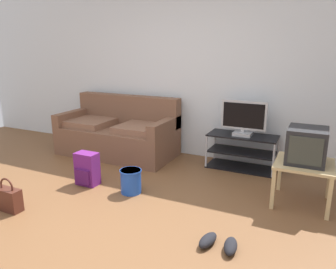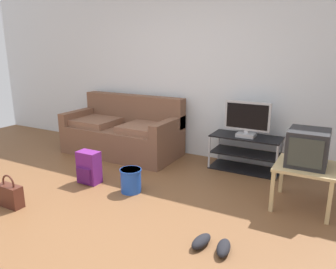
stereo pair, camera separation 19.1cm
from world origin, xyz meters
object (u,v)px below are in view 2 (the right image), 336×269
(tv_stand, at_px, (245,153))
(flat_tv, at_px, (247,120))
(cleaning_bucket, at_px, (131,180))
(sneakers_pair, at_px, (212,245))
(couch, at_px, (124,133))
(handbag, at_px, (10,195))
(crt_tv, at_px, (308,148))
(backpack, at_px, (89,168))
(side_table, at_px, (305,171))

(tv_stand, bearing_deg, flat_tv, -90.00)
(cleaning_bucket, bearing_deg, sneakers_pair, -25.96)
(tv_stand, relative_size, cleaning_bucket, 3.35)
(couch, xyz_separation_m, handbag, (0.02, -2.14, -0.21))
(handbag, distance_m, cleaning_bucket, 1.34)
(crt_tv, xyz_separation_m, handbag, (-2.81, -1.55, -0.54))
(couch, relative_size, crt_tv, 4.22)
(flat_tv, distance_m, handbag, 3.09)
(backpack, height_order, handbag, backpack)
(tv_stand, xyz_separation_m, cleaning_bucket, (-1.00, -1.39, -0.09))
(side_table, relative_size, crt_tv, 1.37)
(side_table, relative_size, sneakers_pair, 1.68)
(flat_tv, height_order, handbag, flat_tv)
(couch, relative_size, sneakers_pair, 5.18)
(sneakers_pair, bearing_deg, side_table, 64.66)
(sneakers_pair, bearing_deg, handbag, -171.90)
(side_table, height_order, sneakers_pair, side_table)
(side_table, distance_m, handbag, 3.21)
(flat_tv, bearing_deg, crt_tv, -41.77)
(flat_tv, relative_size, side_table, 1.04)
(couch, height_order, tv_stand, couch)
(side_table, relative_size, handbag, 1.63)
(flat_tv, xyz_separation_m, handbag, (-1.95, -2.32, -0.60))
(tv_stand, xyz_separation_m, backpack, (-1.63, -1.43, -0.04))
(side_table, height_order, backpack, side_table)
(tv_stand, relative_size, handbag, 2.61)
(handbag, distance_m, sneakers_pair, 2.26)
(tv_stand, relative_size, flat_tv, 1.54)
(tv_stand, bearing_deg, couch, -174.15)
(flat_tv, xyz_separation_m, backpack, (-1.63, -1.40, -0.53))
(tv_stand, distance_m, cleaning_bucket, 1.72)
(tv_stand, relative_size, side_table, 1.60)
(tv_stand, height_order, handbag, tv_stand)
(handbag, relative_size, cleaning_bucket, 1.28)
(couch, bearing_deg, backpack, -74.43)
(tv_stand, bearing_deg, handbag, -129.74)
(side_table, xyz_separation_m, backpack, (-2.49, -0.62, -0.21))
(backpack, relative_size, sneakers_pair, 1.16)
(couch, bearing_deg, handbag, -89.34)
(flat_tv, xyz_separation_m, side_table, (0.86, -0.79, -0.32))
(couch, bearing_deg, side_table, -12.09)
(couch, xyz_separation_m, backpack, (0.34, -1.22, -0.14))
(tv_stand, xyz_separation_m, handbag, (-1.95, -2.34, -0.11))
(flat_tv, relative_size, handbag, 1.70)
(sneakers_pair, bearing_deg, flat_tv, 98.21)
(crt_tv, bearing_deg, couch, 168.22)
(crt_tv, bearing_deg, tv_stand, 137.42)
(flat_tv, height_order, backpack, flat_tv)
(tv_stand, height_order, cleaning_bucket, tv_stand)
(handbag, xyz_separation_m, cleaning_bucket, (0.95, 0.95, 0.02))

